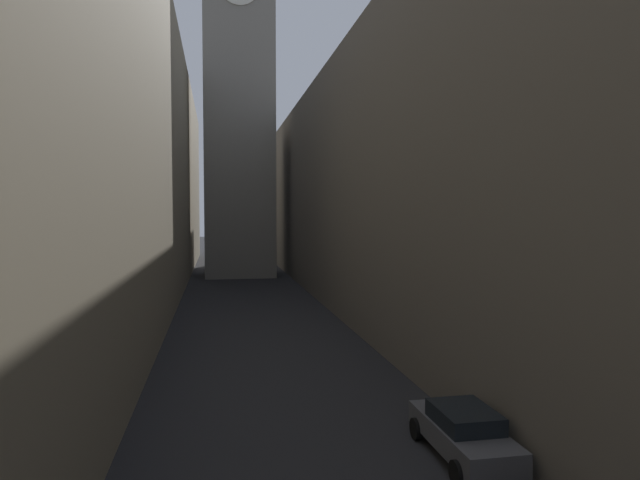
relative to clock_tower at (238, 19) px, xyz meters
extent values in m
plane|color=#232326|center=(0.00, -22.76, -29.02)|extent=(264.00, 264.00, 0.00)
cube|color=gray|center=(-12.13, -20.76, -17.75)|extent=(13.26, 108.00, 22.53)
cube|color=#60594F|center=(12.14, -20.76, -19.92)|extent=(13.27, 108.00, 18.20)
cube|color=gray|center=(0.00, 0.00, -9.96)|extent=(7.72, 7.72, 38.11)
cube|color=#4C4C51|center=(4.40, -48.76, -28.35)|extent=(1.69, 4.37, 0.66)
cube|color=black|center=(4.40, -48.85, -27.77)|extent=(1.56, 2.09, 0.50)
cylinder|color=black|center=(3.55, -47.28, -28.68)|extent=(0.22, 0.68, 0.68)
cylinder|color=black|center=(5.25, -47.28, -28.68)|extent=(0.22, 0.68, 0.68)
cylinder|color=black|center=(3.55, -50.24, -28.68)|extent=(0.22, 0.68, 0.68)
cylinder|color=black|center=(5.25, -50.24, -28.68)|extent=(0.22, 0.68, 0.68)
camera|label=1|loc=(-2.50, -63.13, -21.97)|focal=30.62mm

